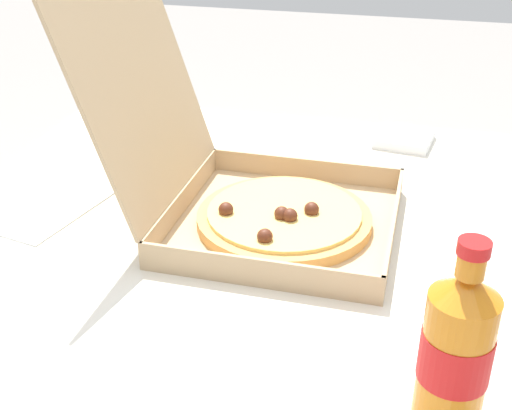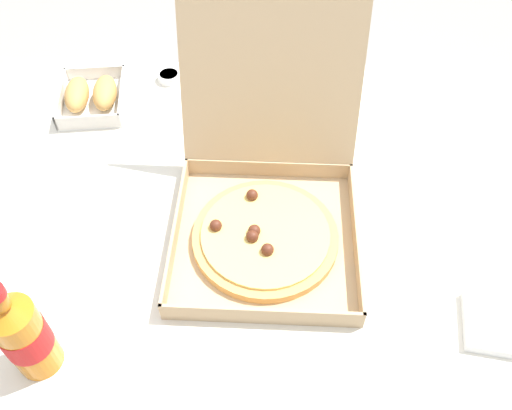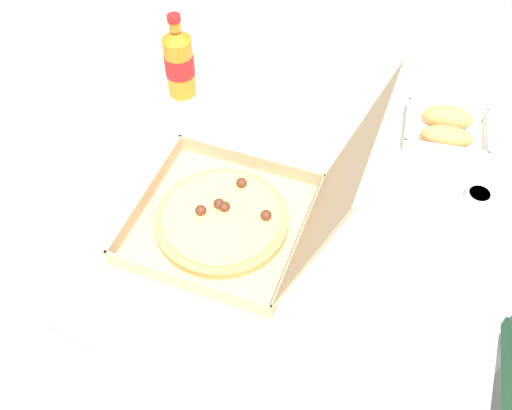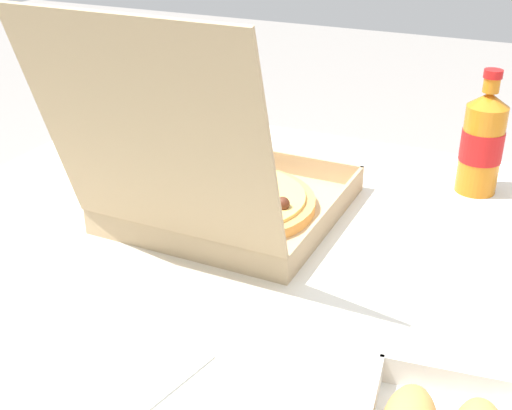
{
  "view_description": "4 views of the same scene",
  "coord_description": "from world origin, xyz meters",
  "px_view_note": "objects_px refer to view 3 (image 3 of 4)",
  "views": [
    {
      "loc": [
        -0.84,
        -0.27,
        1.29
      ],
      "look_at": [
        0.05,
        -0.05,
        0.8
      ],
      "focal_mm": 47.92,
      "sensor_mm": 36.0,
      "label": 1
    },
    {
      "loc": [
        0.1,
        -0.69,
        1.59
      ],
      "look_at": [
        0.08,
        -0.03,
        0.79
      ],
      "focal_mm": 37.75,
      "sensor_mm": 36.0,
      "label": 2
    },
    {
      "loc": [
        0.81,
        0.25,
        1.76
      ],
      "look_at": [
        0.05,
        -0.02,
        0.77
      ],
      "focal_mm": 42.62,
      "sensor_mm": 36.0,
      "label": 3
    },
    {
      "loc": [
        -0.36,
        0.83,
        1.26
      ],
      "look_at": [
        0.05,
        -0.07,
        0.76
      ],
      "focal_mm": 46.81,
      "sensor_mm": 36.0,
      "label": 4
    }
  ],
  "objects_px": {
    "pizza_box_open": "(242,215)",
    "bread_side_box": "(447,129)",
    "dipping_sauce_cup": "(479,196)",
    "napkin_pile": "(48,366)",
    "paper_menu": "(418,266)",
    "cola_bottle": "(179,62)"
  },
  "relations": [
    {
      "from": "pizza_box_open",
      "to": "paper_menu",
      "type": "distance_m",
      "value": 0.37
    },
    {
      "from": "napkin_pile",
      "to": "bread_side_box",
      "type": "bearing_deg",
      "value": 145.36
    },
    {
      "from": "bread_side_box",
      "to": "dipping_sauce_cup",
      "type": "relative_size",
      "value": 3.7
    },
    {
      "from": "cola_bottle",
      "to": "dipping_sauce_cup",
      "type": "distance_m",
      "value": 0.77
    },
    {
      "from": "bread_side_box",
      "to": "paper_menu",
      "type": "xyz_separation_m",
      "value": [
        0.39,
        0.01,
        -0.02
      ]
    },
    {
      "from": "cola_bottle",
      "to": "dipping_sauce_cup",
      "type": "xyz_separation_m",
      "value": [
        0.11,
        0.75,
        -0.08
      ]
    },
    {
      "from": "cola_bottle",
      "to": "paper_menu",
      "type": "bearing_deg",
      "value": 63.42
    },
    {
      "from": "bread_side_box",
      "to": "paper_menu",
      "type": "height_order",
      "value": "bread_side_box"
    },
    {
      "from": "cola_bottle",
      "to": "napkin_pile",
      "type": "xyz_separation_m",
      "value": [
        0.77,
        0.08,
        -0.08
      ]
    },
    {
      "from": "bread_side_box",
      "to": "dipping_sauce_cup",
      "type": "height_order",
      "value": "bread_side_box"
    },
    {
      "from": "pizza_box_open",
      "to": "paper_menu",
      "type": "height_order",
      "value": "pizza_box_open"
    },
    {
      "from": "paper_menu",
      "to": "napkin_pile",
      "type": "height_order",
      "value": "napkin_pile"
    },
    {
      "from": "paper_menu",
      "to": "dipping_sauce_cup",
      "type": "distance_m",
      "value": 0.24
    },
    {
      "from": "paper_menu",
      "to": "napkin_pile",
      "type": "bearing_deg",
      "value": -40.78
    },
    {
      "from": "bread_side_box",
      "to": "napkin_pile",
      "type": "bearing_deg",
      "value": -34.64
    },
    {
      "from": "pizza_box_open",
      "to": "bread_side_box",
      "type": "relative_size",
      "value": 2.26
    },
    {
      "from": "paper_menu",
      "to": "pizza_box_open",
      "type": "bearing_deg",
      "value": -72.35
    },
    {
      "from": "cola_bottle",
      "to": "dipping_sauce_cup",
      "type": "relative_size",
      "value": 4.0
    },
    {
      "from": "paper_menu",
      "to": "dipping_sauce_cup",
      "type": "relative_size",
      "value": 3.75
    },
    {
      "from": "pizza_box_open",
      "to": "dipping_sauce_cup",
      "type": "bearing_deg",
      "value": 119.28
    },
    {
      "from": "cola_bottle",
      "to": "paper_menu",
      "type": "height_order",
      "value": "cola_bottle"
    },
    {
      "from": "napkin_pile",
      "to": "dipping_sauce_cup",
      "type": "distance_m",
      "value": 0.94
    }
  ]
}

